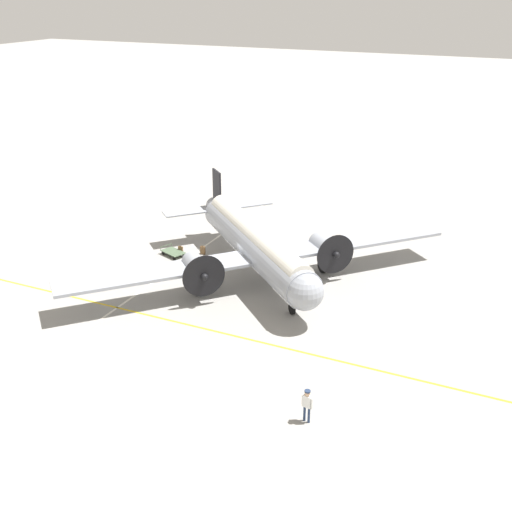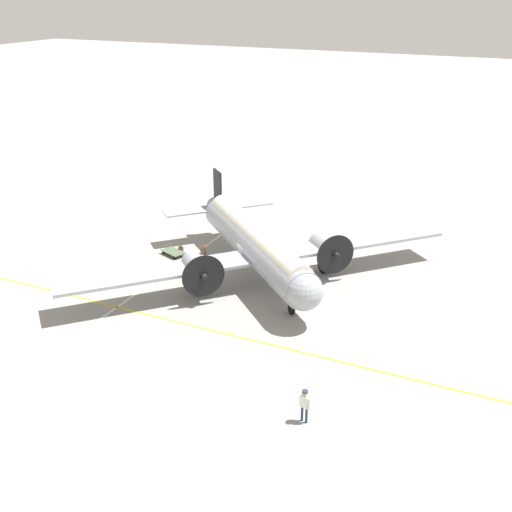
% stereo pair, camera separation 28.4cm
% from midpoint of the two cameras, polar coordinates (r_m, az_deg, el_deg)
% --- Properties ---
extents(ground_plane, '(300.00, 300.00, 0.00)m').
position_cam_midpoint_polar(ground_plane, '(43.87, -0.19, -1.84)').
color(ground_plane, gray).
extents(apron_line_eastwest, '(120.00, 0.16, 0.01)m').
position_cam_midpoint_polar(apron_line_eastwest, '(37.77, -5.23, -6.35)').
color(apron_line_eastwest, gold).
rests_on(apron_line_eastwest, ground_plane).
extents(apron_line_northsouth, '(0.16, 120.00, 0.01)m').
position_cam_midpoint_polar(apron_line_northsouth, '(46.44, -6.75, -0.53)').
color(apron_line_northsouth, silver).
rests_on(apron_line_northsouth, ground_plane).
extents(airliner_main, '(19.97, 21.21, 5.41)m').
position_cam_midpoint_polar(airliner_main, '(42.58, 0.00, 0.88)').
color(airliner_main, '#9399A3').
rests_on(airliner_main, ground_plane).
extents(crew_foreground, '(0.57, 0.33, 1.70)m').
position_cam_midpoint_polar(crew_foreground, '(29.81, 4.29, -12.83)').
color(crew_foreground, navy).
rests_on(crew_foreground, ground_plane).
extents(suitcase_near_door, '(0.35, 0.19, 0.64)m').
position_cam_midpoint_polar(suitcase_near_door, '(47.55, -4.92, 0.52)').
color(suitcase_near_door, brown).
rests_on(suitcase_near_door, ground_plane).
extents(suitcase_upright_spare, '(0.37, 0.13, 0.62)m').
position_cam_midpoint_polar(suitcase_upright_spare, '(47.78, -6.89, 0.53)').
color(suitcase_upright_spare, brown).
rests_on(suitcase_upright_spare, ground_plane).
extents(baggage_cart, '(2.06, 1.65, 0.56)m').
position_cam_midpoint_polar(baggage_cart, '(47.54, -7.56, 0.36)').
color(baggage_cart, '#4C6047').
rests_on(baggage_cart, ground_plane).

